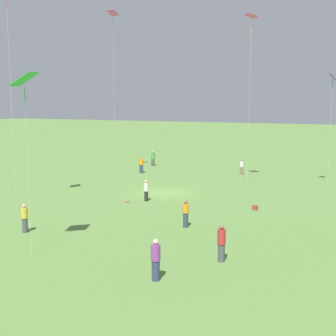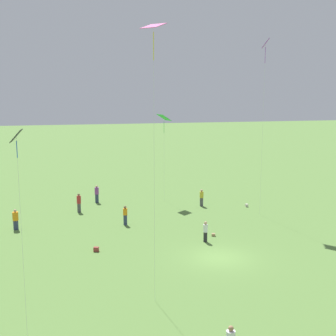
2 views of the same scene
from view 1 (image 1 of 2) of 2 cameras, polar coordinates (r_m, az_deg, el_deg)
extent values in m
plane|color=#5B843D|center=(39.16, -0.38, -3.04)|extent=(240.00, 240.00, 0.00)
cylinder|color=#333D5B|center=(28.69, 2.16, -6.36)|extent=(0.38, 0.38, 0.89)
cylinder|color=orange|center=(28.52, 2.17, -4.95)|extent=(0.44, 0.44, 0.56)
sphere|color=brown|center=(28.43, 2.17, -4.16)|extent=(0.24, 0.24, 0.24)
cylinder|color=#4C4C51|center=(22.95, 6.51, -10.23)|extent=(0.47, 0.47, 0.87)
cylinder|color=#B72D2D|center=(22.71, 6.54, -8.33)|extent=(0.56, 0.56, 0.72)
sphere|color=brown|center=(22.58, 6.57, -7.17)|extent=(0.24, 0.24, 0.24)
cylinder|color=#333D5B|center=(20.57, -1.51, -12.37)|extent=(0.39, 0.39, 0.90)
cylinder|color=purple|center=(20.30, -1.52, -10.25)|extent=(0.45, 0.45, 0.70)
sphere|color=beige|center=(20.16, -1.52, -8.99)|extent=(0.24, 0.24, 0.24)
cylinder|color=#4C4C51|center=(55.00, -1.85, 0.68)|extent=(0.54, 0.54, 0.81)
cylinder|color=#4C9956|center=(54.90, -1.85, 1.48)|extent=(0.63, 0.63, 0.74)
sphere|color=tan|center=(54.84, -1.86, 1.99)|extent=(0.24, 0.24, 0.24)
cylinder|color=#847056|center=(49.12, 8.95, -0.33)|extent=(0.47, 0.47, 0.83)
cylinder|color=white|center=(49.02, 8.97, 0.47)|extent=(0.56, 0.56, 0.56)
sphere|color=#A87A56|center=(48.97, 8.98, 0.94)|extent=(0.24, 0.24, 0.24)
cylinder|color=#232328|center=(35.98, -2.67, -3.44)|extent=(0.41, 0.41, 0.78)
cylinder|color=white|center=(35.84, -2.68, -2.35)|extent=(0.48, 0.48, 0.61)
sphere|color=tan|center=(35.77, -2.68, -1.69)|extent=(0.24, 0.24, 0.24)
cylinder|color=#333D5B|center=(49.69, -3.28, -0.11)|extent=(0.47, 0.47, 0.88)
cylinder|color=orange|center=(49.59, -3.29, 0.72)|extent=(0.55, 0.55, 0.57)
sphere|color=#A87A56|center=(49.53, -3.29, 1.19)|extent=(0.24, 0.24, 0.24)
cylinder|color=#4C4C51|center=(28.81, -17.05, -6.69)|extent=(0.46, 0.46, 0.86)
cylinder|color=gold|center=(28.64, -17.11, -5.27)|extent=(0.54, 0.54, 0.60)
sphere|color=tan|center=(28.54, -17.15, -4.45)|extent=(0.24, 0.24, 0.24)
cube|color=green|center=(23.39, -17.14, 10.32)|extent=(1.55, 1.44, 0.68)
cylinder|color=green|center=(23.37, -17.03, 7.94)|extent=(0.04, 0.04, 1.18)
cylinder|color=silver|center=(23.62, -16.69, -0.25)|extent=(0.01, 0.01, 8.68)
cylinder|color=silver|center=(33.99, -18.58, 7.97)|extent=(0.01, 0.01, 15.52)
cube|color=black|center=(43.22, 19.46, 10.40)|extent=(0.77, 0.56, 0.57)
cylinder|color=blue|center=(43.20, 19.42, 9.60)|extent=(0.04, 0.04, 0.77)
cylinder|color=silver|center=(43.28, 19.15, 4.02)|extent=(0.01, 0.01, 9.63)
cube|color=#E54C99|center=(42.50, 10.13, 17.81)|extent=(1.41, 1.41, 0.32)
cylinder|color=yellow|center=(42.34, 10.10, 16.47)|extent=(0.04, 0.04, 1.40)
cylinder|color=silver|center=(41.90, 9.87, 7.78)|extent=(0.01, 0.01, 14.81)
cube|color=#E54C99|center=(49.13, -6.75, 18.29)|extent=(1.01, 1.09, 0.46)
cylinder|color=blue|center=(49.00, -6.74, 17.41)|extent=(0.04, 0.04, 0.96)
cylinder|color=silver|center=(48.38, -6.59, 8.77)|extent=(0.01, 0.01, 16.27)
cube|color=#A58459|center=(35.45, -5.04, -4.11)|extent=(0.34, 0.35, 0.21)
cube|color=#933833|center=(33.66, 10.56, -4.78)|extent=(0.35, 0.42, 0.33)
camera|label=2|loc=(65.09, 18.93, 11.48)|focal=50.00mm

